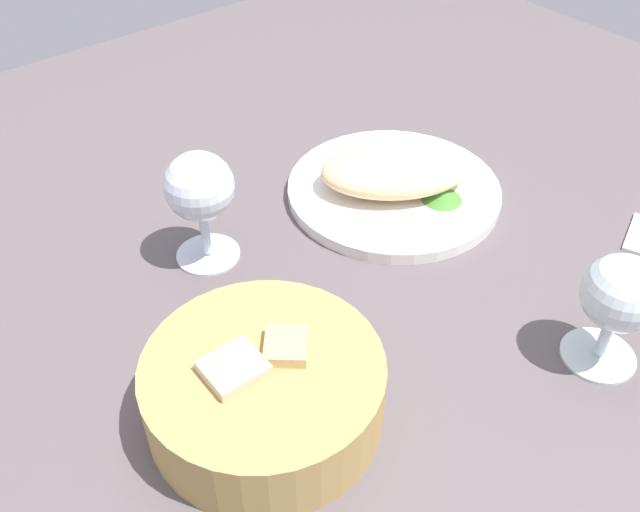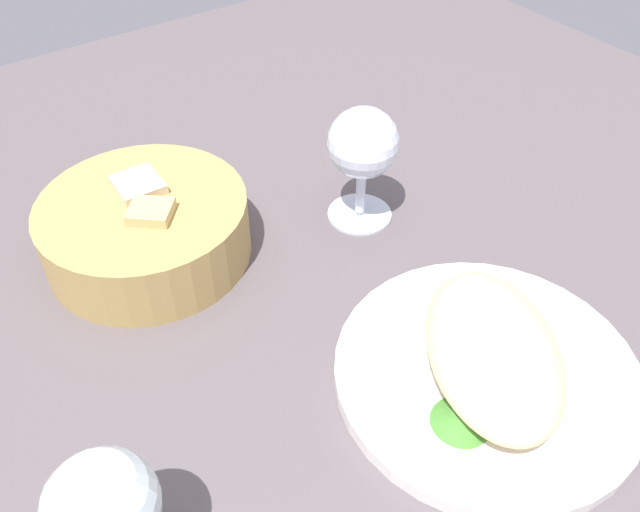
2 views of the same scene
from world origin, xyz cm
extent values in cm
cube|color=#595052|center=(0.00, 0.00, -1.00)|extent=(140.00, 140.00, 2.00)
cylinder|color=white|center=(-9.51, -9.17, 0.70)|extent=(24.92, 24.92, 1.40)
ellipsoid|color=beige|center=(-9.51, -9.17, 3.67)|extent=(20.08, 17.96, 4.53)
cone|color=#43842F|center=(-11.86, -3.80, 2.10)|extent=(4.66, 4.66, 1.40)
cylinder|color=tan|center=(20.61, 6.71, 3.13)|extent=(19.84, 19.84, 6.26)
cube|color=beige|center=(22.73, 5.89, 4.90)|extent=(4.75, 4.30, 4.64)
cube|color=tan|center=(18.21, 6.66, 5.39)|extent=(5.12, 5.16, 3.84)
cylinder|color=silver|center=(13.29, -13.79, 0.30)|extent=(6.77, 6.77, 0.60)
cylinder|color=silver|center=(13.29, -13.79, 3.04)|extent=(1.00, 1.00, 4.88)
sphere|color=silver|center=(13.29, -13.79, 9.02)|extent=(7.09, 7.09, 7.09)
sphere|color=silver|center=(-6.62, 20.82, 8.07)|extent=(6.85, 6.85, 6.85)
camera|label=1|loc=(40.40, 38.08, 49.61)|focal=39.90mm
camera|label=2|loc=(-28.32, 20.86, 44.18)|focal=36.84mm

